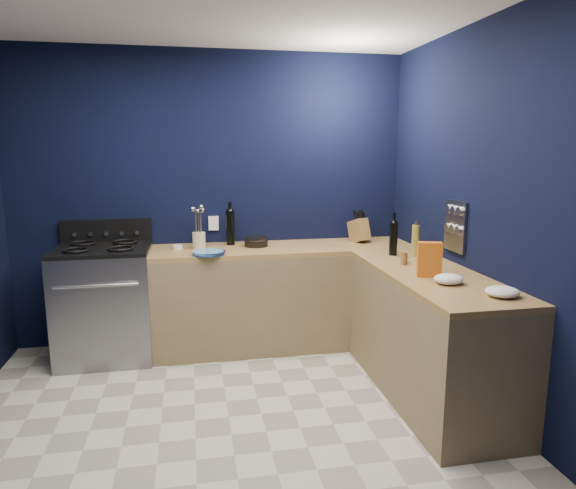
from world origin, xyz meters
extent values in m
cube|color=beige|center=(0.00, 0.00, -0.01)|extent=(3.50, 3.50, 0.02)
cube|color=black|center=(0.00, 1.76, 1.30)|extent=(3.50, 0.02, 2.60)
cube|color=black|center=(1.76, 0.00, 1.30)|extent=(0.02, 3.50, 2.60)
cube|color=black|center=(0.00, -1.76, 1.30)|extent=(3.50, 0.02, 2.60)
cube|color=olive|center=(0.60, 1.44, 0.43)|extent=(2.30, 0.63, 0.86)
cube|color=brown|center=(0.60, 1.44, 0.88)|extent=(2.30, 0.63, 0.04)
cube|color=olive|center=(1.44, 0.29, 0.43)|extent=(0.63, 1.67, 0.86)
cube|color=brown|center=(1.44, 0.29, 0.88)|extent=(0.63, 1.67, 0.04)
cube|color=gray|center=(-0.93, 1.42, 0.46)|extent=(0.76, 0.66, 0.92)
cube|color=black|center=(-0.93, 1.10, 0.45)|extent=(0.59, 0.02, 0.42)
cube|color=black|center=(-0.93, 1.42, 0.94)|extent=(0.76, 0.66, 0.03)
cube|color=black|center=(-0.93, 1.72, 1.04)|extent=(0.76, 0.06, 0.20)
cube|color=gray|center=(1.74, 0.55, 1.18)|extent=(0.02, 0.28, 0.38)
cube|color=white|center=(0.00, 1.74, 1.08)|extent=(0.09, 0.02, 0.13)
cylinder|color=teal|center=(-0.07, 1.20, 0.92)|extent=(0.29, 0.29, 0.03)
cylinder|color=white|center=(-0.32, 1.51, 0.92)|extent=(0.11, 0.11, 0.03)
cylinder|color=beige|center=(-0.14, 1.50, 0.97)|extent=(0.13, 0.13, 0.14)
cylinder|color=black|center=(0.14, 1.60, 1.05)|extent=(0.09, 0.09, 0.31)
cylinder|color=black|center=(0.36, 1.49, 0.94)|extent=(0.22, 0.22, 0.08)
cube|color=brown|center=(1.32, 1.53, 1.00)|extent=(0.18, 0.26, 0.25)
cylinder|color=black|center=(1.40, 0.91, 1.03)|extent=(0.09, 0.09, 0.27)
cylinder|color=olive|center=(1.55, 0.84, 1.03)|extent=(0.08, 0.08, 0.25)
cylinder|color=olive|center=(1.34, 0.57, 0.95)|extent=(0.05, 0.05, 0.10)
cylinder|color=olive|center=(1.38, 0.63, 0.94)|extent=(0.05, 0.05, 0.08)
cube|color=#A51519|center=(1.36, 0.20, 1.02)|extent=(0.17, 0.12, 0.23)
ellipsoid|color=white|center=(1.40, 0.00, 0.93)|extent=(0.21, 0.19, 0.07)
ellipsoid|color=white|center=(1.57, -0.32, 0.93)|extent=(0.23, 0.22, 0.06)
camera|label=1|loc=(-0.20, -2.91, 1.76)|focal=31.84mm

